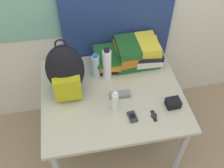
# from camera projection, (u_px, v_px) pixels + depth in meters

# --- Properties ---
(desk) EXTENTS (1.06, 0.89, 0.71)m
(desk) POSITION_uv_depth(u_px,v_px,m) (112.00, 100.00, 2.03)
(desk) COLOR #B7B299
(desk) RESTS_ON ground_plane
(backpack) EXTENTS (0.27, 0.22, 0.48)m
(backpack) POSITION_uv_depth(u_px,v_px,m) (65.00, 72.00, 1.83)
(backpack) COLOR black
(backpack) RESTS_ON desk
(book_stack_left) EXTENTS (0.22, 0.27, 0.13)m
(book_stack_left) POSITION_uv_depth(u_px,v_px,m) (109.00, 60.00, 2.12)
(book_stack_left) COLOR black
(book_stack_left) RESTS_ON desk
(book_stack_center) EXTENTS (0.20, 0.30, 0.21)m
(book_stack_center) POSITION_uv_depth(u_px,v_px,m) (127.00, 54.00, 2.11)
(book_stack_center) COLOR #1E5623
(book_stack_center) RESTS_ON desk
(book_stack_right) EXTENTS (0.24, 0.29, 0.22)m
(book_stack_right) POSITION_uv_depth(u_px,v_px,m) (147.00, 51.00, 2.13)
(book_stack_right) COLOR #1E5623
(book_stack_right) RESTS_ON desk
(water_bottle) EXTENTS (0.06, 0.06, 0.23)m
(water_bottle) POSITION_uv_depth(u_px,v_px,m) (96.00, 66.00, 2.01)
(water_bottle) COLOR silver
(water_bottle) RESTS_ON desk
(sports_bottle) EXTENTS (0.07, 0.07, 0.28)m
(sports_bottle) POSITION_uv_depth(u_px,v_px,m) (107.00, 64.00, 1.99)
(sports_bottle) COLOR white
(sports_bottle) RESTS_ON desk
(sunscreen_bottle) EXTENTS (0.05, 0.05, 0.18)m
(sunscreen_bottle) POSITION_uv_depth(u_px,v_px,m) (115.00, 102.00, 1.80)
(sunscreen_bottle) COLOR white
(sunscreen_bottle) RESTS_ON desk
(cell_phone) EXTENTS (0.06, 0.10, 0.02)m
(cell_phone) POSITION_uv_depth(u_px,v_px,m) (132.00, 117.00, 1.82)
(cell_phone) COLOR #2D2D33
(cell_phone) RESTS_ON desk
(sunglasses_case) EXTENTS (0.15, 0.06, 0.04)m
(sunglasses_case) POSITION_uv_depth(u_px,v_px,m) (120.00, 95.00, 1.94)
(sunglasses_case) COLOR gray
(sunglasses_case) RESTS_ON desk
(camera_pouch) EXTENTS (0.10, 0.08, 0.06)m
(camera_pouch) POSITION_uv_depth(u_px,v_px,m) (173.00, 103.00, 1.87)
(camera_pouch) COLOR black
(camera_pouch) RESTS_ON desk
(wristwatch) EXTENTS (0.04, 0.10, 0.01)m
(wristwatch) POSITION_uv_depth(u_px,v_px,m) (154.00, 116.00, 1.83)
(wristwatch) COLOR black
(wristwatch) RESTS_ON desk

